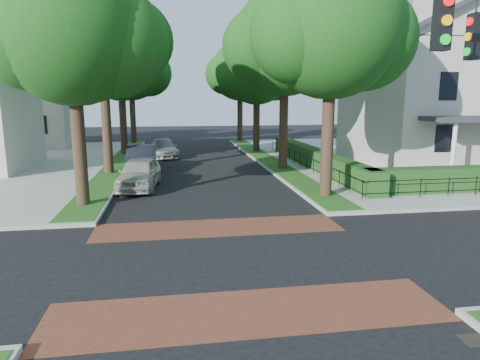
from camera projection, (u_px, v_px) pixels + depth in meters
name	position (u px, v px, depth m)	size (l,w,h in m)	color
ground	(230.00, 260.00, 12.67)	(120.00, 120.00, 0.00)	black
sidewalk_ne	(440.00, 157.00, 34.06)	(30.00, 30.00, 0.15)	gray
crosswalk_far	(218.00, 227.00, 15.77)	(9.00, 2.20, 0.01)	brown
crosswalk_near	(249.00, 312.00, 9.57)	(9.00, 2.20, 0.01)	brown
storm_drain	(478.00, 340.00, 8.48)	(0.65, 0.45, 0.01)	black
grass_strip_ne	(267.00, 159.00, 31.99)	(1.60, 29.80, 0.02)	#214714
grass_strip_nw	(119.00, 163.00, 30.34)	(1.60, 29.80, 0.02)	#214714
tree_right_near	(332.00, 31.00, 19.09)	(7.75, 6.67, 10.66)	black
tree_right_mid	(286.00, 44.00, 26.79)	(8.25, 7.09, 11.22)	black
tree_right_far	(257.00, 71.00, 35.70)	(7.25, 6.23, 9.74)	black
tree_right_back	(241.00, 72.00, 44.36)	(7.50, 6.45, 10.20)	black
tree_left_near	(75.00, 34.00, 17.47)	(7.50, 6.45, 10.20)	black
tree_left_mid	(104.00, 34.00, 25.03)	(8.00, 6.88, 11.48)	black
tree_left_far	(122.00, 67.00, 33.97)	(7.00, 6.02, 9.86)	black
tree_left_back	(132.00, 70.00, 42.66)	(7.75, 6.66, 10.44)	black
hedge_main_road	(315.00, 158.00, 28.25)	(1.00, 18.00, 1.20)	#1D4016
fence_main_road	(303.00, 161.00, 28.16)	(0.06, 18.00, 0.90)	black
house_victorian	(449.00, 78.00, 29.63)	(13.00, 13.05, 12.48)	#B7B2A4
house_left_far	(22.00, 94.00, 40.36)	(10.00, 9.00, 10.14)	#B7B2A4
parked_car_front	(139.00, 173.00, 22.37)	(1.90, 4.73, 1.61)	#B2AFA0
parked_car_middle	(141.00, 159.00, 27.45)	(1.79, 5.14, 1.69)	black
parked_car_rear	(164.00, 148.00, 34.23)	(1.97, 4.84, 1.40)	gray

